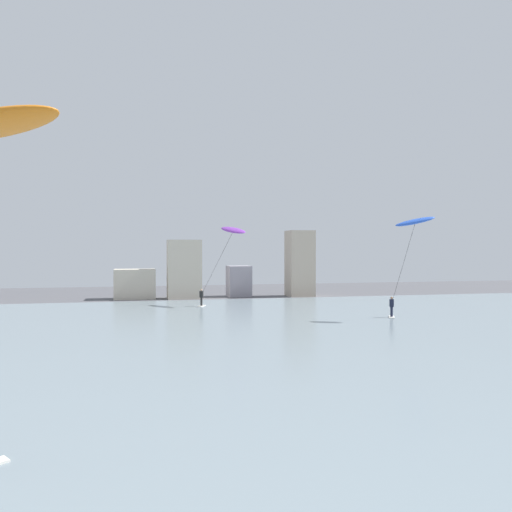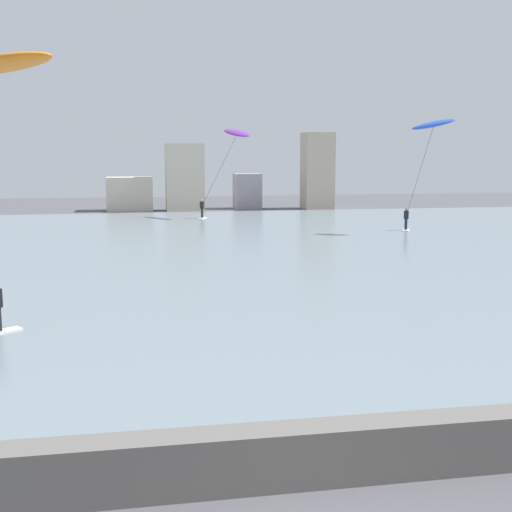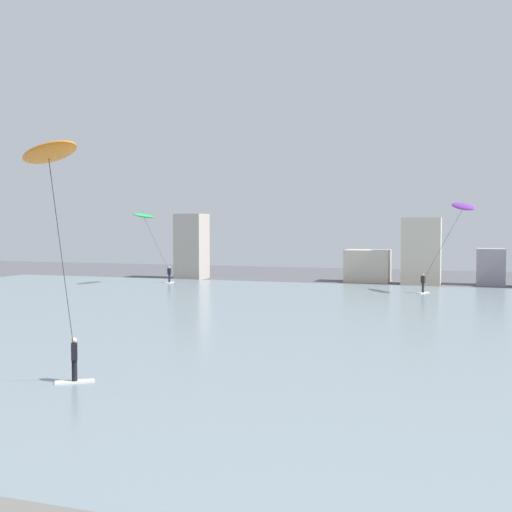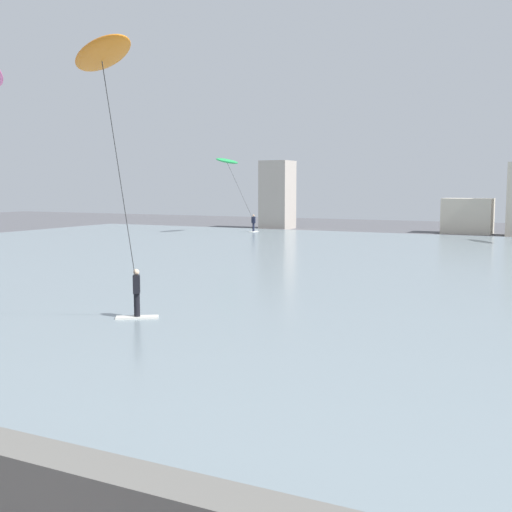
{
  "view_description": "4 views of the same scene",
  "coord_description": "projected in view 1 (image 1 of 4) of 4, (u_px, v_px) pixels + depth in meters",
  "views": [
    {
      "loc": [
        -3.08,
        0.61,
        5.59
      ],
      "look_at": [
        0.83,
        17.39,
        5.34
      ],
      "focal_mm": 36.95,
      "sensor_mm": 36.0,
      "label": 1
    },
    {
      "loc": [
        -2.5,
        -6.94,
        5.84
      ],
      "look_at": [
        1.74,
        16.46,
        2.1
      ],
      "focal_mm": 47.01,
      "sensor_mm": 36.0,
      "label": 2
    },
    {
      "loc": [
        6.62,
        -4.83,
        5.84
      ],
      "look_at": [
        -0.56,
        16.88,
        4.72
      ],
      "focal_mm": 44.81,
      "sensor_mm": 36.0,
      "label": 3
    },
    {
      "loc": [
        5.98,
        -2.05,
        4.49
      ],
      "look_at": [
        -2.39,
        14.78,
        2.41
      ],
      "focal_mm": 44.94,
      "sensor_mm": 36.0,
      "label": 4
    }
  ],
  "objects": [
    {
      "name": "kitesurfer_blue",
      "position": [
        413.0,
        231.0,
        40.48
      ],
      "size": [
        3.14,
        3.42,
        8.13
      ],
      "color": "silver",
      "rests_on": "water_bay"
    },
    {
      "name": "far_shore_buildings",
      "position": [
        160.0,
        271.0,
        58.03
      ],
      "size": [
        40.55,
        4.91,
        7.67
      ],
      "color": "#A89E93",
      "rests_on": "ground"
    },
    {
      "name": "water_bay",
      "position": [
        189.0,
        346.0,
        29.97
      ],
      "size": [
        84.0,
        52.0,
        0.1
      ],
      "primitive_type": "cube",
      "color": "gray",
      "rests_on": "ground"
    },
    {
      "name": "kitesurfer_purple",
      "position": [
        231.0,
        235.0,
        50.73
      ],
      "size": [
        4.96,
        3.75,
        7.87
      ],
      "color": "silver",
      "rests_on": "water_bay"
    }
  ]
}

